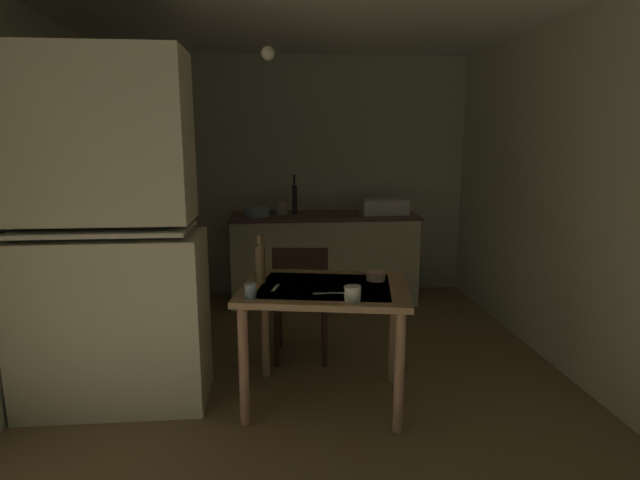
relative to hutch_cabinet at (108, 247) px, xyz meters
name	(u,v)px	position (x,y,z in m)	size (l,w,h in m)	color
ground_plane	(311,386)	(1.19, 0.08, -0.97)	(5.26, 5.26, 0.00)	#86694A
wall_back	(296,177)	(1.19, 2.26, 0.24)	(3.59, 0.10, 2.42)	beige
wall_left	(0,206)	(-0.61, 0.08, 0.24)	(0.10, 4.36, 2.42)	beige
wall_right	(590,200)	(2.98, 0.08, 0.24)	(0.10, 4.36, 2.42)	beige
hutch_cabinet	(108,247)	(0.00, 0.00, 0.00)	(1.07, 0.51, 2.08)	beige
counter_cabinet	(324,258)	(1.44, 1.89, -0.54)	(1.81, 0.64, 0.87)	beige
sink_basin	(383,206)	(2.04, 1.89, -0.02)	(0.44, 0.34, 0.15)	white
hand_pump	(295,197)	(1.16, 1.93, 0.07)	(0.05, 0.27, 0.39)	#232328
mixing_bowl_counter	(257,211)	(0.80, 1.84, -0.06)	(0.25, 0.25, 0.09)	#9EB2C6
stoneware_crock	(281,208)	(1.03, 1.93, -0.03)	(0.13, 0.13, 0.13)	beige
dining_table	(325,304)	(1.26, -0.11, -0.35)	(1.09, 0.89, 0.74)	tan
chair_far_side	(301,299)	(1.14, 0.49, -0.51)	(0.43, 0.43, 0.86)	#3B251D
serving_bowl_wide	(376,276)	(1.58, -0.01, -0.21)	(0.11, 0.11, 0.05)	tan
teacup_cream	(250,290)	(0.83, -0.29, -0.20)	(0.06, 0.06, 0.08)	#9EB2C6
teacup_mint	(352,293)	(1.38, -0.39, -0.20)	(0.09, 0.09, 0.08)	white
glass_bottle	(260,263)	(0.88, 0.01, -0.12)	(0.06, 0.06, 0.29)	olive
table_knife	(332,293)	(1.28, -0.26, -0.23)	(0.22, 0.02, 0.01)	silver
teaspoon_near_bowl	(275,288)	(0.96, -0.13, -0.23)	(0.14, 0.02, 0.01)	beige
pendant_bulb	(268,53)	(0.95, 0.18, 1.11)	(0.08, 0.08, 0.08)	#F9EFCC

